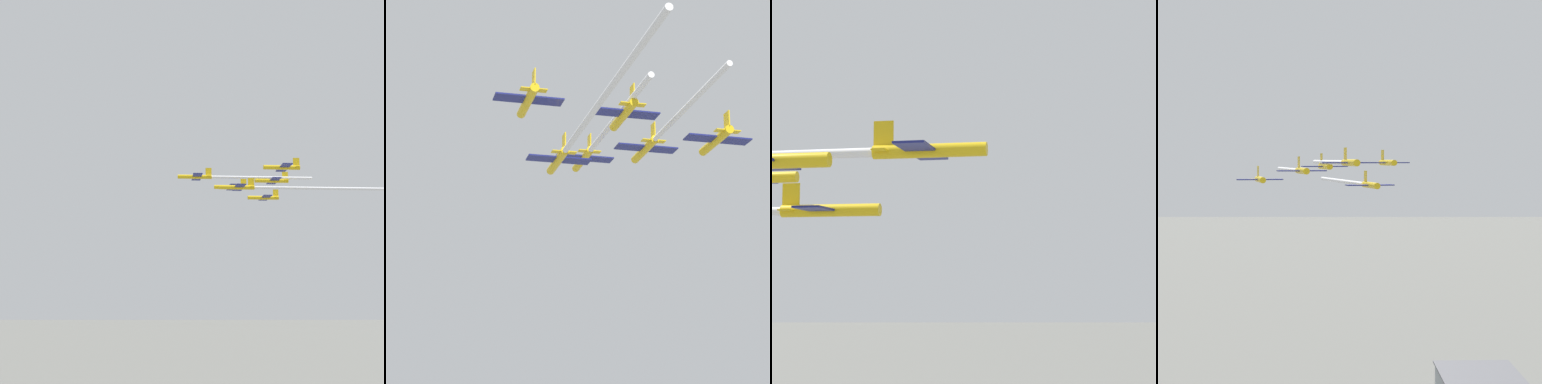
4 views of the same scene
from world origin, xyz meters
TOP-DOWN VIEW (x-y plane):
  - jet_0 at (52.91, -12.85)m, footprint 10.57×10.19m
  - jet_1 at (66.13, -17.38)m, footprint 10.57×10.19m
  - jet_2 at (63.29, -3.50)m, footprint 10.57×10.19m
  - jet_3 at (79.36, -21.91)m, footprint 10.57×10.19m
  - jet_4 at (76.52, -8.03)m, footprint 10.57×10.19m
  - jet_5 at (73.68, 5.86)m, footprint 10.57×10.19m
  - smoke_trail_0 at (73.17, -8.71)m, footprint 31.20×7.21m
  - smoke_trail_1 at (93.64, -11.76)m, footprint 45.70×10.17m
  - smoke_trail_2 at (82.22, 0.37)m, footprint 28.51×6.57m

SIDE VIEW (x-z plane):
  - smoke_trail_1 at x=93.64m, z-range 72.57..73.44m
  - jet_1 at x=66.13m, z-range 71.29..74.82m
  - jet_5 at x=73.68m, z-range 72.24..75.78m
  - smoke_trail_2 at x=82.22m, z-range 75.60..76.39m
  - jet_2 at x=63.29m, z-range 74.28..77.81m
  - jet_4 at x=76.52m, z-range 75.01..78.54m
  - jet_3 at x=79.36m, z-range 75.80..79.34m
  - smoke_trail_0 at x=73.17m, z-range 77.23..78.11m
  - jet_0 at x=52.91m, z-range 75.95..79.49m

